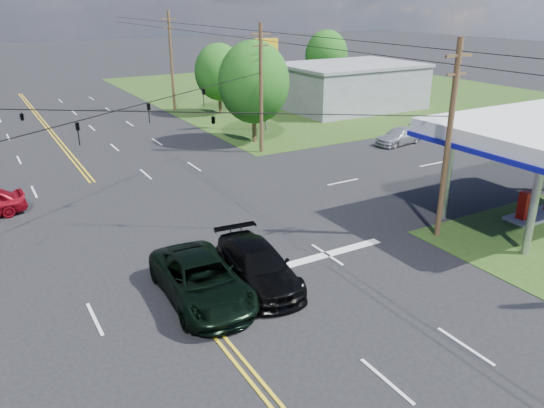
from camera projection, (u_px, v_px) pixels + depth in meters
ground at (128, 226)px, 27.60m from camera, size 280.00×280.00×0.00m
grass_ne at (322, 89)px, 69.82m from camera, size 46.00×48.00×0.03m
stop_bar at (290, 265)px, 23.49m from camera, size 10.00×0.50×0.02m
retail_ne at (350, 87)px, 57.00m from camera, size 14.00×10.00×4.40m
pole_se at (449, 139)px, 24.66m from camera, size 1.60×0.28×9.50m
pole_ne at (261, 88)px, 39.18m from camera, size 1.60×0.28×9.50m
pole_right_far at (171, 60)px, 54.42m from camera, size 1.60×0.28×10.00m
span_wire_signals at (115, 111)px, 25.44m from camera, size 26.00×18.00×1.13m
power_lines at (121, 59)px, 22.89m from camera, size 26.04×100.00×0.64m
tree_right_a at (254, 82)px, 42.09m from camera, size 5.70×5.70×8.18m
tree_right_b at (219, 72)px, 53.18m from camera, size 4.94×4.94×7.09m
tree_far_r at (326, 55)px, 66.10m from camera, size 5.32×5.32×7.63m
pickup_dkgreen at (202, 280)px, 20.51m from camera, size 3.08×6.20×1.69m
suv_black at (258, 265)px, 21.71m from camera, size 2.85×5.82×1.63m
sedan_far at (399, 136)px, 42.99m from camera, size 4.73×2.41×1.32m
polesign_ne at (266, 59)px, 45.70m from camera, size 2.21×0.50×7.98m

